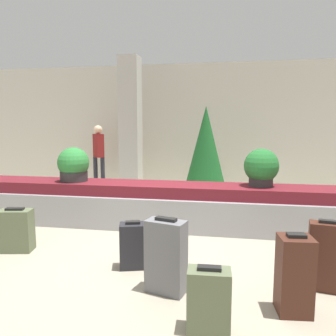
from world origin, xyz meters
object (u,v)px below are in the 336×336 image
at_px(pillar, 130,125).
at_px(traveler_0, 99,150).
at_px(suitcase_3, 328,257).
at_px(suitcase_5, 294,275).
at_px(suitcase_1, 16,230).
at_px(potted_plant_1, 261,168).
at_px(decorated_tree, 206,148).
at_px(suitcase_0, 209,300).
at_px(suitcase_4, 166,256).
at_px(suitcase_2, 133,245).
at_px(potted_plant_0, 74,165).

height_order(pillar, traveler_0, pillar).
distance_m(suitcase_3, suitcase_5, 0.61).
relative_size(suitcase_1, traveler_0, 0.35).
distance_m(pillar, potted_plant_1, 3.90).
bearing_deg(traveler_0, suitcase_1, 143.39).
xyz_separation_m(suitcase_3, decorated_tree, (-1.43, 3.97, 0.76)).
bearing_deg(suitcase_0, suitcase_1, 151.34).
relative_size(suitcase_1, suitcase_4, 0.77).
xyz_separation_m(suitcase_1, traveler_0, (-0.69, 4.49, 0.67)).
height_order(suitcase_1, suitcase_3, suitcase_3).
bearing_deg(suitcase_1, pillar, 74.85).
xyz_separation_m(suitcase_2, potted_plant_0, (-1.45, 1.57, 0.68)).
xyz_separation_m(suitcase_0, suitcase_4, (-0.43, 0.54, 0.10)).
bearing_deg(suitcase_1, suitcase_0, -36.84).
relative_size(pillar, suitcase_3, 4.61).
relative_size(potted_plant_0, potted_plant_1, 0.98).
distance_m(pillar, suitcase_2, 4.66).
height_order(suitcase_0, suitcase_1, suitcase_1).
bearing_deg(suitcase_2, potted_plant_0, 117.09).
relative_size(suitcase_0, decorated_tree, 0.26).
relative_size(suitcase_3, potted_plant_1, 1.23).
bearing_deg(suitcase_3, pillar, 136.28).
distance_m(suitcase_2, suitcase_3, 1.99).
bearing_deg(suitcase_2, pillar, 90.95).
height_order(suitcase_1, potted_plant_0, potted_plant_0).
height_order(suitcase_1, suitcase_4, suitcase_4).
bearing_deg(suitcase_4, suitcase_2, 150.08).
distance_m(suitcase_4, traveler_0, 5.88).
height_order(suitcase_0, traveler_0, traveler_0).
bearing_deg(potted_plant_1, suitcase_2, -132.96).
xyz_separation_m(suitcase_0, traveler_0, (-3.18, 5.71, 0.69)).
distance_m(pillar, suitcase_3, 5.65).
distance_m(suitcase_5, decorated_tree, 4.62).
bearing_deg(suitcase_5, pillar, 114.84).
xyz_separation_m(suitcase_1, suitcase_4, (2.05, -0.68, 0.08)).
distance_m(suitcase_0, suitcase_2, 1.35).
distance_m(potted_plant_0, decorated_tree, 3.01).
bearing_deg(suitcase_1, traveler_0, 87.97).
height_order(potted_plant_0, traveler_0, traveler_0).
distance_m(suitcase_3, potted_plant_0, 3.90).
bearing_deg(suitcase_4, potted_plant_0, 149.03).
relative_size(suitcase_0, suitcase_5, 0.75).
relative_size(potted_plant_1, decorated_tree, 0.28).
relative_size(traveler_0, decorated_tree, 0.79).
height_order(suitcase_1, decorated_tree, decorated_tree).
xyz_separation_m(suitcase_4, potted_plant_0, (-1.91, 2.04, 0.58)).
xyz_separation_m(suitcase_0, suitcase_3, (1.09, 0.84, 0.08)).
bearing_deg(potted_plant_0, traveler_0, 104.82).
distance_m(suitcase_1, suitcase_3, 3.60).
distance_m(suitcase_3, potted_plant_1, 1.96).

